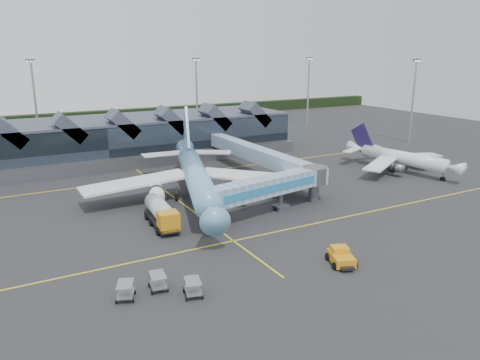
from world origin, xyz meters
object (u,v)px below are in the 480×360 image
main_airliner (196,175)px  fuel_truck (160,211)px  regional_jet (399,157)px  pushback_tug (341,257)px  jet_bridge (276,185)px

main_airliner → fuel_truck: main_airliner is taller
regional_jet → pushback_tug: bearing=-153.6°
main_airliner → regional_jet: 45.18m
fuel_truck → pushback_tug: 26.73m
regional_jet → fuel_truck: regional_jet is taller
fuel_truck → pushback_tug: fuel_truck is taller
regional_jet → jet_bridge: 37.79m
main_airliner → regional_jet: bearing=14.3°
regional_jet → fuel_truck: bearing=177.4°
main_airliner → jet_bridge: (8.49, -11.81, 0.04)m
main_airliner → pushback_tug: size_ratio=9.02×
main_airliner → regional_jet: main_airliner is taller
main_airliner → regional_jet: (45.09, -2.50, -1.26)m
fuel_truck → pushback_tug: (14.35, -22.52, -1.20)m
fuel_truck → jet_bridge: bearing=-4.6°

